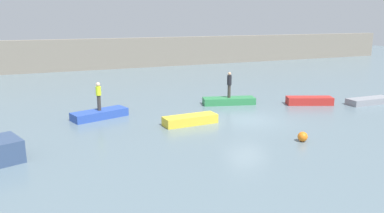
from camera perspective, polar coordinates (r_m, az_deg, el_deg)
name	(u,v)px	position (r m, az deg, el deg)	size (l,w,h in m)	color
ground_plane	(247,120)	(23.04, 8.36, -2.02)	(120.00, 120.00, 0.00)	slate
embankment_wall	(133,53)	(47.50, -8.98, 8.08)	(80.00, 1.20, 3.65)	gray
rowboat_blue	(100,114)	(23.82, -13.88, -1.15)	(3.41, 1.18, 0.49)	#2B4CAD
rowboat_yellow	(190,120)	(21.82, -0.27, -2.04)	(3.20, 1.02, 0.52)	gold
rowboat_green	(229,101)	(27.00, 5.64, 0.86)	(3.71, 1.08, 0.49)	#2D7F47
rowboat_red	(309,101)	(28.08, 17.44, 0.85)	(3.21, 0.99, 0.55)	red
rowboat_grey	(369,101)	(29.88, 25.35, 0.79)	(3.48, 1.08, 0.44)	gray
person_hiviz_shirt	(99,95)	(23.55, -14.04, 1.76)	(0.32, 0.32, 1.75)	#38332D
person_dark_shirt	(229,83)	(26.75, 5.70, 3.52)	(0.32, 0.32, 1.84)	#38332D
mooring_buoy	(303,137)	(19.60, 16.49, -4.43)	(0.50, 0.50, 0.50)	orange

